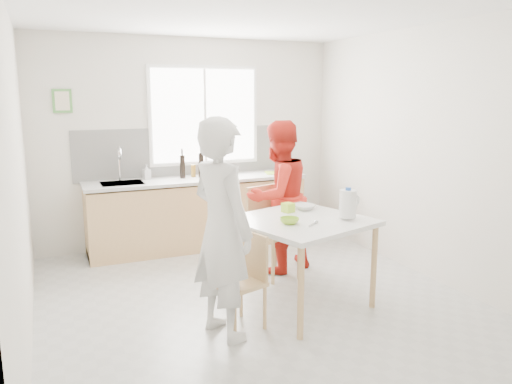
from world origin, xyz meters
TOP-DOWN VIEW (x-y plane):
  - ground at (0.00, 0.00)m, footprint 4.50×4.50m
  - room_shell at (0.00, 0.00)m, footprint 4.50×4.50m
  - window at (0.20, 2.23)m, footprint 1.50×0.06m
  - backsplash at (0.00, 2.24)m, footprint 3.00×0.02m
  - picture_frame at (-1.55, 2.23)m, footprint 0.22×0.03m
  - kitchen_counter at (-0.00, 1.95)m, footprint 2.84×0.64m
  - dining_table at (0.35, -0.22)m, footprint 1.37×1.37m
  - chair_left at (-0.31, -0.42)m, footprint 0.47×0.47m
  - chair_far at (0.44, 0.67)m, footprint 0.57×0.57m
  - person_white at (-0.52, -0.49)m, footprint 0.61×0.76m
  - person_red at (0.57, 0.75)m, footprint 0.98×0.86m
  - bowl_green at (0.17, -0.32)m, footprint 0.22×0.22m
  - bowl_white at (0.56, 0.11)m, footprint 0.26×0.26m
  - milk_jug at (0.74, -0.39)m, footprint 0.22×0.16m
  - green_box at (0.36, 0.08)m, footprint 0.12×0.12m
  - spoon at (0.34, -0.45)m, footprint 0.13×0.11m
  - cutting_board at (1.13, 1.89)m, footprint 0.40×0.33m
  - wine_bottle_a at (0.06, 1.97)m, footprint 0.07×0.07m
  - wine_bottle_b at (-0.18, 2.00)m, footprint 0.07×0.07m
  - jar_amber at (-0.02, 2.04)m, footprint 0.06×0.06m
  - soap_bottle at (-0.62, 2.11)m, footprint 0.10×0.10m

SIDE VIEW (x-z plane):
  - ground at x=0.00m, z-range 0.00..0.00m
  - kitchen_counter at x=0.00m, z-range -0.27..1.10m
  - chair_left at x=-0.31m, z-range 0.04..0.86m
  - chair_far at x=0.44m, z-range 0.05..1.03m
  - dining_table at x=0.35m, z-range 0.33..1.18m
  - person_red at x=0.57m, z-range 0.00..1.70m
  - spoon at x=0.34m, z-range 0.85..0.86m
  - bowl_white at x=0.56m, z-range 0.84..0.90m
  - bowl_green at x=0.17m, z-range 0.84..0.90m
  - green_box at x=0.36m, z-range 0.84..0.93m
  - person_white at x=-0.52m, z-range 0.00..1.81m
  - cutting_board at x=1.13m, z-range 0.92..0.93m
  - milk_jug at x=0.74m, z-range 0.86..1.13m
  - jar_amber at x=-0.02m, z-range 0.92..1.08m
  - soap_bottle at x=-0.62m, z-range 0.92..1.11m
  - wine_bottle_b at x=-0.18m, z-range 0.92..1.22m
  - wine_bottle_a at x=0.06m, z-range 0.92..1.24m
  - backsplash at x=0.00m, z-range 0.90..1.55m
  - room_shell at x=0.00m, z-range -0.61..3.89m
  - window at x=0.20m, z-range 1.05..2.35m
  - picture_frame at x=-1.55m, z-range 1.76..2.04m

